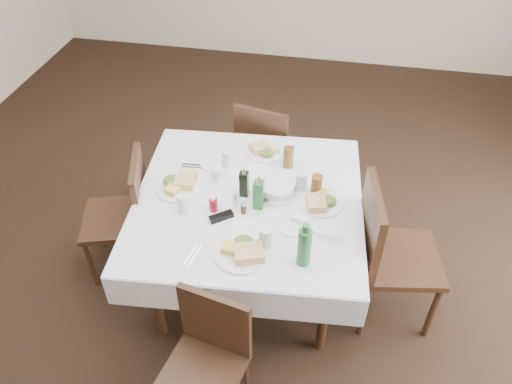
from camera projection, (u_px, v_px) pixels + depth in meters
The scene contains 33 objects.
ground_plane at pixel (232, 270), 3.65m from camera, with size 7.00×7.00×0.00m, color black.
room_shell at pixel (222, 51), 2.52m from camera, with size 6.04×7.04×2.80m.
dining_table at pixel (248, 208), 3.15m from camera, with size 1.53×1.53×0.76m.
chair_north at pixel (265, 146), 3.94m from camera, with size 0.51×0.51×0.90m.
chair_south at pixel (208, 353), 2.61m from camera, with size 0.47×0.47×0.84m.
chair_east at pixel (386, 248), 3.03m from camera, with size 0.56×0.56×1.02m.
chair_west at pixel (127, 210), 3.37m from camera, with size 0.54×0.54×0.92m.
meal_north at pixel (266, 151), 3.44m from camera, with size 0.26×0.26×0.06m.
meal_south at pixel (243, 251), 2.74m from camera, with size 0.31×0.31×0.07m.
meal_east at pixel (321, 202), 3.05m from camera, with size 0.27×0.27×0.06m.
meal_west at pixel (179, 184), 3.17m from camera, with size 0.30×0.30×0.07m.
side_plate_a at pixel (212, 164), 3.35m from camera, with size 0.15×0.15×0.01m.
side_plate_b at pixel (291, 226), 2.91m from camera, with size 0.17×0.17×0.01m.
water_n at pixel (227, 159), 3.29m from camera, with size 0.07×0.07×0.14m.
water_s at pixel (266, 237), 2.76m from camera, with size 0.07×0.07×0.14m.
water_e at pixel (301, 181), 3.13m from camera, with size 0.07×0.07×0.13m.
water_w at pixel (183, 203), 2.98m from camera, with size 0.06×0.06×0.12m.
iced_tea_a at pixel (288, 157), 3.30m from camera, with size 0.07×0.07×0.15m.
iced_tea_b at pixel (317, 185), 3.09m from camera, with size 0.07×0.07×0.14m.
bread_basket at pixel (277, 189), 3.11m from camera, with size 0.24×0.24×0.08m.
oil_cruet_dark at pixel (244, 183), 3.07m from camera, with size 0.05×0.05×0.22m.
oil_cruet_green at pixel (259, 193), 2.97m from camera, with size 0.06×0.06×0.25m.
ketchup_bottle at pixel (213, 204), 2.99m from camera, with size 0.05×0.05×0.11m.
salt_shaker at pixel (236, 201), 3.03m from camera, with size 0.03×0.03×0.07m.
pepper_shaker at pixel (244, 208), 2.98m from camera, with size 0.03×0.03×0.08m.
coffee_mug at pixel (218, 175), 3.21m from camera, with size 0.13×0.13×0.09m.
sunglasses at pixel (221, 217), 2.96m from camera, with size 0.14×0.13×0.03m.
green_bottle at pixel (304, 246), 2.63m from camera, with size 0.07×0.07×0.28m.
sugar_caddy at pixel (300, 220), 2.93m from camera, with size 0.10×0.07×0.04m.
cutlery_n at pixel (290, 153), 3.45m from camera, with size 0.05×0.19×0.01m.
cutlery_s at pixel (193, 256), 2.74m from camera, with size 0.07×0.18×0.01m.
cutlery_e at pixel (327, 238), 2.84m from camera, with size 0.17×0.06×0.01m.
cutlery_w at pixel (194, 166), 3.34m from camera, with size 0.17×0.05×0.01m.
Camera 1 is at (0.63, -2.29, 2.83)m, focal length 35.00 mm.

